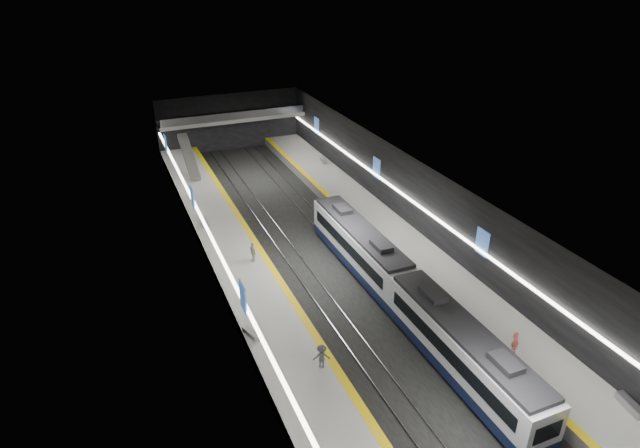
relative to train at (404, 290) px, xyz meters
name	(u,v)px	position (x,y,z in m)	size (l,w,h in m)	color
ground	(329,267)	(-2.50, 8.51, -2.20)	(70.00, 70.00, 0.00)	black
ceiling	(330,185)	(-2.50, 8.51, 5.80)	(20.00, 70.00, 0.04)	beige
wall_left	(216,250)	(-12.50, 8.51, 1.80)	(0.04, 70.00, 8.00)	black
wall_right	(428,209)	(7.50, 8.51, 1.80)	(0.04, 70.00, 8.00)	black
wall_back	(230,122)	(-2.50, 43.51, 1.80)	(20.00, 0.04, 8.00)	black
platform_left	(248,280)	(-10.00, 8.51, -1.70)	(5.00, 70.00, 1.00)	slate
tile_surface_left	(248,275)	(-10.00, 8.51, -1.19)	(5.00, 70.00, 0.02)	#989894
tactile_strip_left	(273,269)	(-7.80, 8.51, -1.18)	(0.60, 70.00, 0.02)	yellow
platform_right	(402,246)	(5.00, 8.51, -1.70)	(5.00, 70.00, 1.00)	slate
tile_surface_right	(402,242)	(5.00, 8.51, -1.19)	(5.00, 70.00, 0.02)	#989894
tactile_strip_right	(382,246)	(2.80, 8.51, -1.18)	(0.60, 70.00, 0.02)	yellow
rails	(329,266)	(-2.50, 8.51, -2.14)	(6.52, 70.00, 0.12)	gray
train	(404,290)	(0.00, 0.00, 0.00)	(2.69, 30.04, 3.60)	#101A3D
ad_posters	(325,218)	(-2.50, 9.51, 2.30)	(19.94, 53.50, 2.20)	#3965AD
cove_light_left	(218,252)	(-12.30, 8.51, 1.60)	(0.25, 68.60, 0.12)	white
cove_light_right	(426,211)	(7.30, 8.51, 1.60)	(0.25, 68.60, 0.12)	white
mezzanine_bridge	(233,119)	(-2.50, 41.44, 2.84)	(20.00, 3.00, 1.50)	gray
escalator	(189,157)	(-10.00, 34.51, 0.70)	(1.20, 8.00, 0.60)	#99999E
bench_left_near	(251,333)	(-12.00, 0.67, -1.00)	(0.45, 1.63, 0.40)	#99999E
bench_left_far	(205,222)	(-11.42, 19.28, -0.97)	(0.51, 1.82, 0.45)	#99999E
bench_right_near	(630,405)	(7.00, -14.64, -0.96)	(0.54, 1.95, 0.48)	#99999E
bench_right_far	(324,161)	(6.53, 30.93, -0.97)	(0.50, 1.82, 0.44)	#99999E
passenger_right_a	(515,342)	(4.08, -7.87, -0.41)	(0.58, 0.38, 1.58)	#CE514D
passenger_left_a	(253,252)	(-8.94, 10.57, -0.26)	(1.10, 0.46, 1.87)	beige
passenger_left_b	(322,357)	(-8.64, -4.24, -0.32)	(1.13, 0.65, 1.75)	#44464D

